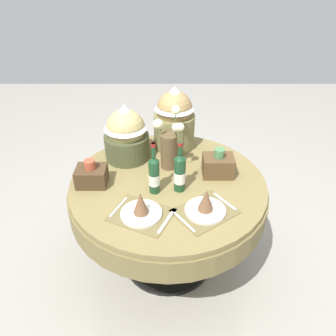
{
  "coord_description": "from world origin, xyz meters",
  "views": [
    {
      "loc": [
        0.0,
        -1.76,
        2.05
      ],
      "look_at": [
        0.0,
        0.03,
        0.84
      ],
      "focal_mm": 35.22,
      "sensor_mm": 36.0,
      "label": 1
    }
  ],
  "objects_px": {
    "place_setting_left": "(141,209)",
    "wine_bottle_centre": "(180,172)",
    "gift_tub_back_centre": "(174,116)",
    "dining_table": "(168,196)",
    "gift_tub_back_left": "(126,131)",
    "place_setting_right": "(205,206)",
    "woven_basket_side_left": "(92,175)",
    "woven_basket_side_right": "(218,165)",
    "flower_vase": "(169,145)",
    "wine_bottle_left": "(154,175)"
  },
  "relations": [
    {
      "from": "place_setting_left",
      "to": "wine_bottle_centre",
      "type": "bearing_deg",
      "value": 47.08
    },
    {
      "from": "flower_vase",
      "to": "wine_bottle_centre",
      "type": "bearing_deg",
      "value": -75.97
    },
    {
      "from": "wine_bottle_centre",
      "to": "gift_tub_back_centre",
      "type": "relative_size",
      "value": 0.72
    },
    {
      "from": "place_setting_right",
      "to": "wine_bottle_centre",
      "type": "bearing_deg",
      "value": 123.86
    },
    {
      "from": "dining_table",
      "to": "gift_tub_back_centre",
      "type": "distance_m",
      "value": 0.6
    },
    {
      "from": "dining_table",
      "to": "woven_basket_side_right",
      "type": "bearing_deg",
      "value": 12.75
    },
    {
      "from": "gift_tub_back_left",
      "to": "gift_tub_back_centre",
      "type": "xyz_separation_m",
      "value": [
        0.34,
        0.16,
        0.04
      ]
    },
    {
      "from": "flower_vase",
      "to": "gift_tub_back_centre",
      "type": "distance_m",
      "value": 0.3
    },
    {
      "from": "woven_basket_side_right",
      "to": "gift_tub_back_left",
      "type": "bearing_deg",
      "value": 160.62
    },
    {
      "from": "woven_basket_side_left",
      "to": "woven_basket_side_right",
      "type": "distance_m",
      "value": 0.83
    },
    {
      "from": "gift_tub_back_left",
      "to": "wine_bottle_centre",
      "type": "bearing_deg",
      "value": -46.65
    },
    {
      "from": "woven_basket_side_left",
      "to": "woven_basket_side_right",
      "type": "height_order",
      "value": "woven_basket_side_right"
    },
    {
      "from": "wine_bottle_left",
      "to": "woven_basket_side_right",
      "type": "bearing_deg",
      "value": 24.28
    },
    {
      "from": "flower_vase",
      "to": "woven_basket_side_right",
      "type": "bearing_deg",
      "value": -16.27
    },
    {
      "from": "gift_tub_back_left",
      "to": "woven_basket_side_left",
      "type": "bearing_deg",
      "value": -120.92
    },
    {
      "from": "dining_table",
      "to": "gift_tub_back_left",
      "type": "height_order",
      "value": "gift_tub_back_left"
    },
    {
      "from": "place_setting_right",
      "to": "woven_basket_side_right",
      "type": "relative_size",
      "value": 2.1
    },
    {
      "from": "place_setting_left",
      "to": "wine_bottle_centre",
      "type": "relative_size",
      "value": 1.21
    },
    {
      "from": "place_setting_left",
      "to": "woven_basket_side_left",
      "type": "height_order",
      "value": "woven_basket_side_left"
    },
    {
      "from": "flower_vase",
      "to": "wine_bottle_centre",
      "type": "relative_size",
      "value": 1.26
    },
    {
      "from": "wine_bottle_centre",
      "to": "woven_basket_side_right",
      "type": "xyz_separation_m",
      "value": [
        0.26,
        0.17,
        -0.06
      ]
    },
    {
      "from": "wine_bottle_centre",
      "to": "gift_tub_back_left",
      "type": "relative_size",
      "value": 0.83
    },
    {
      "from": "place_setting_left",
      "to": "place_setting_right",
      "type": "distance_m",
      "value": 0.37
    },
    {
      "from": "flower_vase",
      "to": "woven_basket_side_left",
      "type": "distance_m",
      "value": 0.55
    },
    {
      "from": "place_setting_left",
      "to": "flower_vase",
      "type": "relative_size",
      "value": 0.96
    },
    {
      "from": "wine_bottle_left",
      "to": "wine_bottle_centre",
      "type": "bearing_deg",
      "value": 7.92
    },
    {
      "from": "dining_table",
      "to": "woven_basket_side_left",
      "type": "height_order",
      "value": "woven_basket_side_left"
    },
    {
      "from": "place_setting_left",
      "to": "woven_basket_side_right",
      "type": "height_order",
      "value": "woven_basket_side_right"
    },
    {
      "from": "dining_table",
      "to": "woven_basket_side_left",
      "type": "distance_m",
      "value": 0.53
    },
    {
      "from": "flower_vase",
      "to": "place_setting_left",
      "type": "bearing_deg",
      "value": -107.56
    },
    {
      "from": "gift_tub_back_centre",
      "to": "woven_basket_side_left",
      "type": "xyz_separation_m",
      "value": [
        -0.54,
        -0.49,
        -0.19
      ]
    },
    {
      "from": "flower_vase",
      "to": "place_setting_right",
      "type": "bearing_deg",
      "value": -66.28
    },
    {
      "from": "gift_tub_back_left",
      "to": "woven_basket_side_right",
      "type": "bearing_deg",
      "value": -19.38
    },
    {
      "from": "woven_basket_side_left",
      "to": "woven_basket_side_right",
      "type": "xyz_separation_m",
      "value": [
        0.83,
        0.11,
        0.01
      ]
    },
    {
      "from": "dining_table",
      "to": "flower_vase",
      "type": "distance_m",
      "value": 0.35
    },
    {
      "from": "wine_bottle_left",
      "to": "woven_basket_side_right",
      "type": "distance_m",
      "value": 0.46
    },
    {
      "from": "place_setting_left",
      "to": "woven_basket_side_right",
      "type": "distance_m",
      "value": 0.64
    },
    {
      "from": "dining_table",
      "to": "place_setting_left",
      "type": "xyz_separation_m",
      "value": [
        -0.15,
        -0.34,
        0.18
      ]
    },
    {
      "from": "wine_bottle_centre",
      "to": "gift_tub_back_left",
      "type": "bearing_deg",
      "value": 133.35
    },
    {
      "from": "wine_bottle_centre",
      "to": "gift_tub_back_left",
      "type": "distance_m",
      "value": 0.54
    },
    {
      "from": "gift_tub_back_centre",
      "to": "flower_vase",
      "type": "bearing_deg",
      "value": -97.92
    },
    {
      "from": "place_setting_right",
      "to": "woven_basket_side_left",
      "type": "relative_size",
      "value": 2.21
    },
    {
      "from": "gift_tub_back_left",
      "to": "wine_bottle_left",
      "type": "bearing_deg",
      "value": -62.93
    },
    {
      "from": "gift_tub_back_left",
      "to": "gift_tub_back_centre",
      "type": "height_order",
      "value": "gift_tub_back_centre"
    },
    {
      "from": "gift_tub_back_left",
      "to": "woven_basket_side_left",
      "type": "xyz_separation_m",
      "value": [
        -0.2,
        -0.33,
        -0.15
      ]
    },
    {
      "from": "gift_tub_back_centre",
      "to": "woven_basket_side_right",
      "type": "distance_m",
      "value": 0.51
    },
    {
      "from": "place_setting_right",
      "to": "woven_basket_side_right",
      "type": "xyz_separation_m",
      "value": [
        0.12,
        0.38,
        0.03
      ]
    },
    {
      "from": "wine_bottle_centre",
      "to": "woven_basket_side_left",
      "type": "relative_size",
      "value": 1.78
    },
    {
      "from": "dining_table",
      "to": "place_setting_left",
      "type": "bearing_deg",
      "value": -114.66
    },
    {
      "from": "woven_basket_side_left",
      "to": "place_setting_right",
      "type": "bearing_deg",
      "value": -21.26
    }
  ]
}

